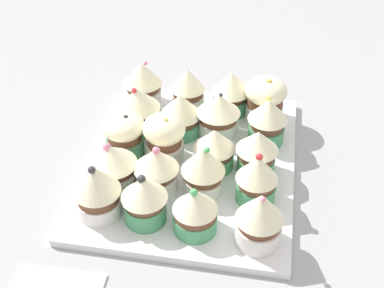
{
  "coord_description": "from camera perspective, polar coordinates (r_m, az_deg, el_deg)",
  "views": [
    {
      "loc": [
        56.48,
        9.8,
        50.63
      ],
      "look_at": [
        0.0,
        0.0,
        4.2
      ],
      "focal_mm": 48.31,
      "sensor_mm": 36.0,
      "label": 1
    }
  ],
  "objects": [
    {
      "name": "ground_plane",
      "position": [
        0.77,
        0.0,
        -3.28
      ],
      "size": [
        180.0,
        180.0,
        3.0
      ],
      "primitive_type": "cube",
      "color": "#9E9EA3"
    },
    {
      "name": "baking_tray",
      "position": [
        0.76,
        0.0,
        -2.11
      ],
      "size": [
        36.18,
        29.63,
        1.2
      ],
      "color": "silver",
      "rests_on": "ground_plane"
    },
    {
      "name": "cupcake_0",
      "position": [
        0.86,
        -5.45,
        6.76
      ],
      "size": [
        6.36,
        6.36,
        7.68
      ],
      "color": "white",
      "rests_on": "baking_tray"
    },
    {
      "name": "cupcake_1",
      "position": [
        0.8,
        -5.89,
        3.92
      ],
      "size": [
        6.67,
        6.67,
        7.57
      ],
      "color": "#4C9E6B",
      "rests_on": "baking_tray"
    },
    {
      "name": "cupcake_2",
      "position": [
        0.75,
        -7.52,
        1.08
      ],
      "size": [
        6.13,
        6.13,
        6.93
      ],
      "color": "#4C9E6B",
      "rests_on": "baking_tray"
    },
    {
      "name": "cupcake_3",
      "position": [
        0.7,
        -8.76,
        -2.3
      ],
      "size": [
        6.72,
        6.72,
        7.03
      ],
      "color": "white",
      "rests_on": "baking_tray"
    },
    {
      "name": "cupcake_4",
      "position": [
        0.66,
        -10.44,
        -4.96
      ],
      "size": [
        6.16,
        6.16,
        8.16
      ],
      "color": "white",
      "rests_on": "baking_tray"
    },
    {
      "name": "cupcake_5",
      "position": [
        0.84,
        -0.48,
        6.2
      ],
      "size": [
        5.59,
        5.59,
        7.14
      ],
      "color": "white",
      "rests_on": "baking_tray"
    },
    {
      "name": "cupcake_6",
      "position": [
        0.79,
        -1.3,
        3.37
      ],
      "size": [
        6.41,
        6.41,
        6.87
      ],
      "color": "#4C9E6B",
      "rests_on": "baking_tray"
    },
    {
      "name": "cupcake_7",
      "position": [
        0.74,
        -3.14,
        0.63
      ],
      "size": [
        6.11,
        6.11,
        7.57
      ],
      "color": "white",
      "rests_on": "baking_tray"
    },
    {
      "name": "cupcake_8",
      "position": [
        0.69,
        -3.98,
        -2.68
      ],
      "size": [
        6.18,
        6.18,
        7.07
      ],
      "color": "white",
      "rests_on": "baking_tray"
    },
    {
      "name": "cupcake_9",
      "position": [
        0.65,
        -5.28,
        -6.02
      ],
      "size": [
        5.93,
        5.93,
        7.28
      ],
      "color": "#4C9E6B",
      "rests_on": "baking_tray"
    },
    {
      "name": "cupcake_10",
      "position": [
        0.84,
        4.31,
        5.84
      ],
      "size": [
        6.35,
        6.35,
        7.17
      ],
      "color": "#4C9E6B",
      "rests_on": "baking_tray"
    },
    {
      "name": "cupcake_11",
      "position": [
        0.79,
        2.92,
        3.34
      ],
      "size": [
        6.7,
        6.7,
        7.21
      ],
      "color": "white",
      "rests_on": "baking_tray"
    },
    {
      "name": "cupcake_12",
      "position": [
        0.73,
        2.46,
        -0.43
      ],
      "size": [
        5.89,
        5.89,
        6.42
      ],
      "color": "#4C9E6B",
      "rests_on": "baking_tray"
    },
    {
      "name": "cupcake_13",
      "position": [
        0.68,
        1.25,
        -2.69
      ],
      "size": [
        5.93,
        5.93,
        7.68
      ],
      "color": "white",
      "rests_on": "baking_tray"
    },
    {
      "name": "cupcake_14",
      "position": [
        0.64,
        0.35,
        -7.26
      ],
      "size": [
        5.64,
        5.64,
        6.96
      ],
      "color": "#4C9E6B",
      "rests_on": "baking_tray"
    },
    {
      "name": "cupcake_15",
      "position": [
        0.83,
        8.08,
        5.04
      ],
      "size": [
        6.66,
        6.66,
        7.49
      ],
      "color": "white",
      "rests_on": "baking_tray"
    },
    {
      "name": "cupcake_16",
      "position": [
        0.78,
        8.34,
        2.69
      ],
      "size": [
        5.96,
        5.96,
        7.63
      ],
      "color": "#4C9E6B",
      "rests_on": "baking_tray"
    },
    {
      "name": "cupcake_17",
      "position": [
        0.72,
        7.18,
        -0.74
      ],
      "size": [
        5.92,
        5.92,
        6.97
      ],
      "color": "#4C9E6B",
      "rests_on": "baking_tray"
    },
    {
      "name": "cupcake_18",
      "position": [
        0.68,
        7.17,
        -3.72
      ],
      "size": [
        5.58,
        5.58,
        7.63
      ],
      "color": "#4C9E6B",
      "rests_on": "baking_tray"
    },
    {
      "name": "cupcake_19",
      "position": [
        0.62,
        7.46,
        -8.13
      ],
      "size": [
        5.81,
        5.81,
        8.04
      ],
      "color": "white",
      "rests_on": "baking_tray"
    }
  ]
}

